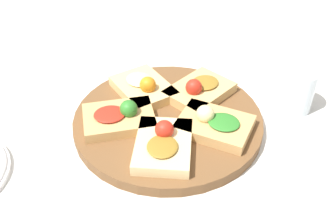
# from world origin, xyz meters

# --- Properties ---
(ground_plane) EXTENTS (3.00, 3.00, 0.00)m
(ground_plane) POSITION_xyz_m (0.00, 0.00, 0.00)
(ground_plane) COLOR silver
(serving_board) EXTENTS (0.42, 0.42, 0.02)m
(serving_board) POSITION_xyz_m (0.00, 0.00, 0.01)
(serving_board) COLOR brown
(serving_board) RESTS_ON ground_plane
(focaccia_slice_0) EXTENTS (0.18, 0.15, 0.05)m
(focaccia_slice_0) POSITION_xyz_m (0.10, -0.03, 0.04)
(focaccia_slice_0) COLOR #DBB775
(focaccia_slice_0) RESTS_ON serving_board
(focaccia_slice_1) EXTENTS (0.18, 0.18, 0.05)m
(focaccia_slice_1) POSITION_xyz_m (0.07, 0.08, 0.04)
(focaccia_slice_1) COLOR tan
(focaccia_slice_1) RESTS_ON serving_board
(focaccia_slice_2) EXTENTS (0.17, 0.18, 0.05)m
(focaccia_slice_2) POSITION_xyz_m (-0.06, 0.09, 0.04)
(focaccia_slice_2) COLOR #E5C689
(focaccia_slice_2) RESTS_ON serving_board
(focaccia_slice_3) EXTENTS (0.17, 0.14, 0.05)m
(focaccia_slice_3) POSITION_xyz_m (-0.10, -0.02, 0.04)
(focaccia_slice_3) COLOR tan
(focaccia_slice_3) RESTS_ON serving_board
(focaccia_slice_4) EXTENTS (0.12, 0.16, 0.05)m
(focaccia_slice_4) POSITION_xyz_m (-0.01, -0.11, 0.04)
(focaccia_slice_4) COLOR tan
(focaccia_slice_4) RESTS_ON serving_board
(water_glass) EXTENTS (0.08, 0.08, 0.10)m
(water_glass) POSITION_xyz_m (-0.19, -0.23, 0.05)
(water_glass) COLOR silver
(water_glass) RESTS_ON ground_plane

